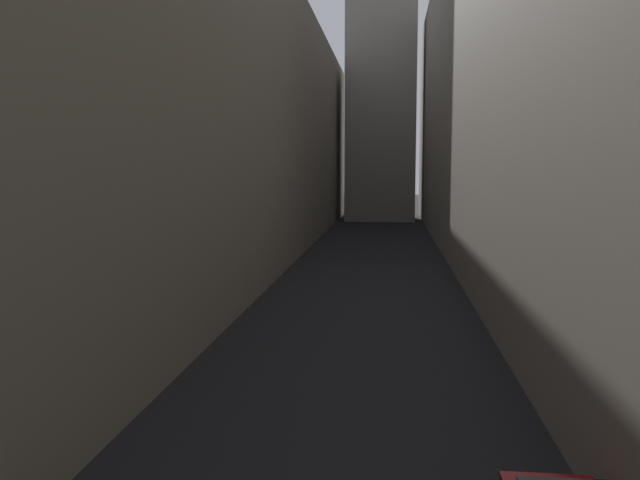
# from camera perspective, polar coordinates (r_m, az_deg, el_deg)

# --- Properties ---
(ground_plane) EXTENTS (264.00, 264.00, 0.00)m
(ground_plane) POSITION_cam_1_polar(r_m,az_deg,el_deg) (43.76, 4.13, -2.82)
(ground_plane) COLOR black
(building_block_left) EXTENTS (11.74, 108.00, 20.41)m
(building_block_left) POSITION_cam_1_polar(r_m,az_deg,el_deg) (47.10, -9.88, 10.19)
(building_block_left) COLOR gray
(building_block_left) RESTS_ON ground
(building_block_right) EXTENTS (14.70, 108.00, 25.67)m
(building_block_right) POSITION_cam_1_polar(r_m,az_deg,el_deg) (47.04, 20.62, 13.12)
(building_block_right) COLOR gray
(building_block_right) RESTS_ON ground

